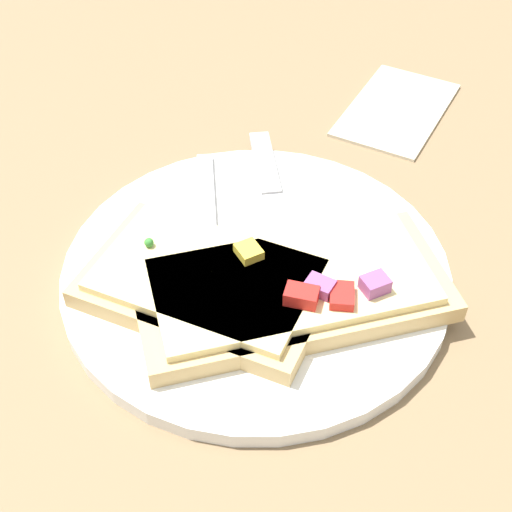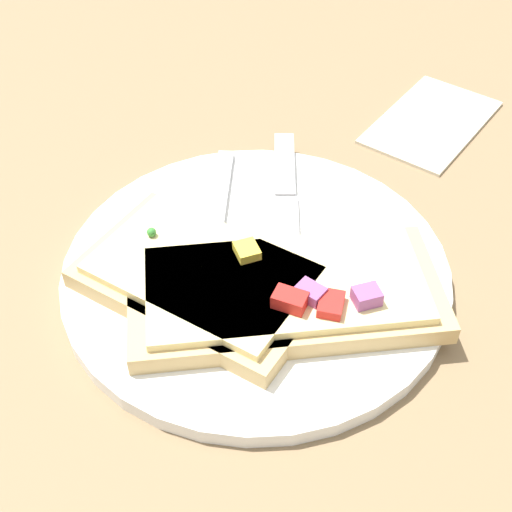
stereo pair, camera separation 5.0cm
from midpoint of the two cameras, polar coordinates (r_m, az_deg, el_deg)
ground_plane at (r=0.51m, az=-2.77°, el=-1.88°), size 4.00×4.00×0.00m
plate at (r=0.51m, az=-2.80°, el=-1.42°), size 0.27×0.27×0.01m
fork at (r=0.51m, az=-6.54°, el=0.27°), size 0.18×0.12×0.01m
knife at (r=0.55m, az=-1.19°, el=4.20°), size 0.18×0.14×0.01m
pizza_slice_main at (r=0.47m, az=-0.02°, el=-2.82°), size 0.21×0.22×0.03m
pizza_slice_corner at (r=0.48m, az=-6.92°, el=-2.26°), size 0.11×0.17×0.03m
crumb_scatter at (r=0.49m, az=1.59°, el=-1.49°), size 0.02×0.09×0.01m
napkin at (r=0.68m, az=9.14°, el=11.51°), size 0.13×0.08×0.01m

